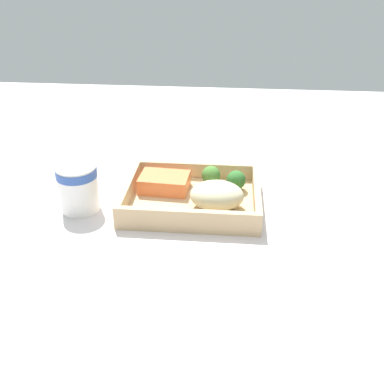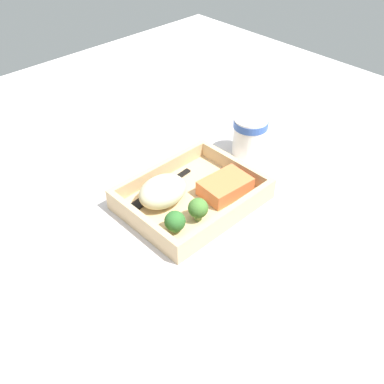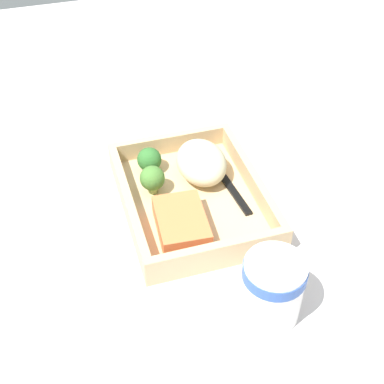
{
  "view_description": "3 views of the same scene",
  "coord_description": "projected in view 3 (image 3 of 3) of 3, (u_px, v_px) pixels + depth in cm",
  "views": [
    {
      "loc": [
        6.72,
        -74.32,
        44.31
      ],
      "look_at": [
        0.0,
        0.0,
        2.7
      ],
      "focal_mm": 42.0,
      "sensor_mm": 36.0,
      "label": 1
    },
    {
      "loc": [
        45.89,
        48.03,
        57.03
      ],
      "look_at": [
        0.0,
        0.0,
        2.7
      ],
      "focal_mm": 42.0,
      "sensor_mm": 36.0,
      "label": 2
    },
    {
      "loc": [
        -55.16,
        16.64,
        55.37
      ],
      "look_at": [
        0.0,
        0.0,
        2.7
      ],
      "focal_mm": 50.0,
      "sensor_mm": 36.0,
      "label": 3
    }
  ],
  "objects": [
    {
      "name": "ground_plane",
      "position": [
        192.0,
        210.0,
        0.81
      ],
      "size": [
        160.0,
        160.0,
        2.0
      ],
      "primitive_type": "cube",
      "color": "silver"
    },
    {
      "name": "takeout_tray",
      "position": [
        192.0,
        202.0,
        0.79
      ],
      "size": [
        25.71,
        20.08,
        1.2
      ],
      "primitive_type": "cube",
      "color": "tan",
      "rests_on": "ground_plane"
    },
    {
      "name": "tray_rim",
      "position": [
        192.0,
        192.0,
        0.78
      ],
      "size": [
        25.71,
        20.08,
        3.16
      ],
      "color": "tan",
      "rests_on": "takeout_tray"
    },
    {
      "name": "salmon_fillet",
      "position": [
        181.0,
        224.0,
        0.73
      ],
      "size": [
        9.95,
        7.26,
        3.09
      ],
      "primitive_type": "cube",
      "rotation": [
        0.0,
        0.0,
        -0.07
      ],
      "color": "#F07742",
      "rests_on": "takeout_tray"
    },
    {
      "name": "mashed_potatoes",
      "position": [
        201.0,
        162.0,
        0.81
      ],
      "size": [
        9.89,
        7.47,
        5.27
      ],
      "primitive_type": "ellipsoid",
      "color": "beige",
      "rests_on": "takeout_tray"
    },
    {
      "name": "broccoli_floret_1",
      "position": [
        152.0,
        179.0,
        0.79
      ],
      "size": [
        3.74,
        3.74,
        4.55
      ],
      "color": "#7A994F",
      "rests_on": "takeout_tray"
    },
    {
      "name": "broccoli_floret_2",
      "position": [
        149.0,
        160.0,
        0.83
      ],
      "size": [
        3.79,
        3.79,
        4.08
      ],
      "color": "#73A55A",
      "rests_on": "takeout_tray"
    },
    {
      "name": "fork",
      "position": [
        223.0,
        176.0,
        0.83
      ],
      "size": [
        15.89,
        3.14,
        0.44
      ],
      "color": "black",
      "rests_on": "takeout_tray"
    },
    {
      "name": "paper_cup",
      "position": [
        273.0,
        286.0,
        0.63
      ],
      "size": [
        7.49,
        7.49,
        8.93
      ],
      "color": "white",
      "rests_on": "ground_plane"
    },
    {
      "name": "receipt_slip",
      "position": [
        135.0,
        127.0,
        0.95
      ],
      "size": [
        12.26,
        13.68,
        0.24
      ],
      "primitive_type": "cube",
      "rotation": [
        0.0,
        0.0,
        0.39
      ],
      "color": "white",
      "rests_on": "ground_plane"
    }
  ]
}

